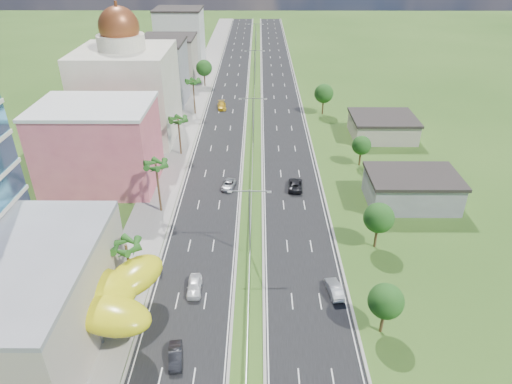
{
  "coord_description": "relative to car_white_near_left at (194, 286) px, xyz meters",
  "views": [
    {
      "loc": [
        1.24,
        -44.41,
        41.87
      ],
      "look_at": [
        0.86,
        16.41,
        7.0
      ],
      "focal_mm": 32.0,
      "sensor_mm": 36.0,
      "label": 1
    }
  ],
  "objects": [
    {
      "name": "median_guardrail",
      "position": [
        7.26,
        70.04,
        -0.21
      ],
      "size": [
        0.1,
        216.06,
        0.76
      ],
      "color": "gray",
      "rests_on": "ground"
    },
    {
      "name": "palm_tree_c",
      "position": [
        -8.24,
        20.05,
        7.67
      ],
      "size": [
        3.6,
        3.6,
        9.6
      ],
      "color": "#47301C",
      "rests_on": "ground"
    },
    {
      "name": "midrise_grey",
      "position": [
        -19.74,
        78.05,
        7.17
      ],
      "size": [
        16.0,
        15.0,
        16.0
      ],
      "primitive_type": "cube",
      "color": "gray",
      "rests_on": "ground"
    },
    {
      "name": "sidewalk_left",
      "position": [
        -9.74,
        88.05,
        -0.77
      ],
      "size": [
        7.0,
        260.0,
        0.12
      ],
      "primitive_type": "cube",
      "color": "gray",
      "rests_on": "ground"
    },
    {
      "name": "domed_building",
      "position": [
        -20.74,
        53.05,
        10.53
      ],
      "size": [
        20.0,
        20.0,
        28.7
      ],
      "color": "beige",
      "rests_on": "ground"
    },
    {
      "name": "car_silver_right",
      "position": [
        18.6,
        -0.41,
        -0.03
      ],
      "size": [
        2.24,
        4.76,
        1.51
      ],
      "primitive_type": "imported",
      "rotation": [
        0.0,
        0.0,
        3.29
      ],
      "color": "#9B9DA2",
      "rests_on": "road_right"
    },
    {
      "name": "car_white_near_left",
      "position": [
        0.0,
        0.0,
        0.0
      ],
      "size": [
        2.04,
        4.68,
        1.57
      ],
      "primitive_type": "imported",
      "rotation": [
        0.0,
        0.0,
        0.04
      ],
      "color": "white",
      "rests_on": "road_left"
    },
    {
      "name": "road_left",
      "position": [
        -0.24,
        88.05,
        -0.81
      ],
      "size": [
        11.0,
        260.0,
        0.04
      ],
      "primitive_type": "cube",
      "color": "black",
      "rests_on": "ground"
    },
    {
      "name": "leafy_tree_rb",
      "position": [
        26.26,
        10.05,
        4.35
      ],
      "size": [
        4.55,
        4.55,
        7.47
      ],
      "color": "#47301C",
      "rests_on": "ground"
    },
    {
      "name": "car_dark_far_right",
      "position": [
        15.4,
        28.08,
        -0.01
      ],
      "size": [
        2.99,
        5.74,
        1.55
      ],
      "primitive_type": "imported",
      "rotation": [
        0.0,
        0.0,
        3.06
      ],
      "color": "black",
      "rests_on": "road_right"
    },
    {
      "name": "streetlight_median_d",
      "position": [
        7.26,
        93.05,
        5.92
      ],
      "size": [
        6.04,
        0.25,
        11.0
      ],
      "color": "gray",
      "rests_on": "ground"
    },
    {
      "name": "car_yellow_far_left",
      "position": [
        -1.49,
        72.21,
        0.01
      ],
      "size": [
        2.78,
        5.66,
        1.58
      ],
      "primitive_type": "imported",
      "rotation": [
        0.0,
        0.0,
        0.11
      ],
      "color": "gold",
      "rests_on": "road_left"
    },
    {
      "name": "pink_shophouse",
      "position": [
        -20.74,
        30.05,
        6.67
      ],
      "size": [
        20.0,
        15.0,
        15.0
      ],
      "primitive_type": "cube",
      "color": "#CB5369",
      "rests_on": "ground"
    },
    {
      "name": "midrise_white",
      "position": [
        -19.74,
        123.05,
        8.17
      ],
      "size": [
        16.0,
        15.0,
        18.0
      ],
      "primitive_type": "cube",
      "color": "silver",
      "rests_on": "ground"
    },
    {
      "name": "shed_far",
      "position": [
        37.26,
        53.05,
        1.37
      ],
      "size": [
        14.0,
        12.0,
        4.4
      ],
      "primitive_type": "cube",
      "color": "#B8AB98",
      "rests_on": "ground"
    },
    {
      "name": "shed_near",
      "position": [
        35.26,
        23.05,
        1.67
      ],
      "size": [
        15.0,
        10.0,
        5.0
      ],
      "primitive_type": "cube",
      "color": "gray",
      "rests_on": "ground"
    },
    {
      "name": "midrise_beige",
      "position": [
        -19.74,
        100.05,
        5.67
      ],
      "size": [
        16.0,
        15.0,
        13.0
      ],
      "primitive_type": "cube",
      "color": "#B8AB98",
      "rests_on": "ground"
    },
    {
      "name": "ground",
      "position": [
        7.26,
        -1.95,
        -0.83
      ],
      "size": [
        500.0,
        500.0,
        0.0
      ],
      "primitive_type": "plane",
      "color": "#2D5119",
      "rests_on": "ground"
    },
    {
      "name": "lime_canopy",
      "position": [
        -12.74,
        -5.95,
        4.17
      ],
      "size": [
        18.0,
        15.0,
        7.4
      ],
      "color": "gold",
      "rests_on": "ground"
    },
    {
      "name": "palm_tree_b",
      "position": [
        -8.24,
        0.05,
        6.24
      ],
      "size": [
        3.6,
        3.6,
        8.1
      ],
      "color": "#47301C",
      "rests_on": "ground"
    },
    {
      "name": "leafy_tree_lfar",
      "position": [
        -8.24,
        93.05,
        4.75
      ],
      "size": [
        4.9,
        4.9,
        8.05
      ],
      "color": "#47301C",
      "rests_on": "ground"
    },
    {
      "name": "streetlight_median_e",
      "position": [
        7.26,
        138.05,
        5.92
      ],
      "size": [
        6.04,
        0.25,
        11.0
      ],
      "color": "gray",
      "rests_on": "ground"
    },
    {
      "name": "car_silver_mid_left",
      "position": [
        2.91,
        28.22,
        -0.15
      ],
      "size": [
        2.85,
        4.89,
        1.28
      ],
      "primitive_type": "imported",
      "rotation": [
        0.0,
        0.0,
        -0.16
      ],
      "color": "#929599",
      "rests_on": "road_left"
    },
    {
      "name": "road_right",
      "position": [
        14.76,
        88.05,
        -0.81
      ],
      "size": [
        11.0,
        260.0,
        0.04
      ],
      "primitive_type": "cube",
      "color": "black",
      "rests_on": "ground"
    },
    {
      "name": "car_dark_left",
      "position": [
        -0.71,
        -11.44,
        -0.09
      ],
      "size": [
        2.04,
        4.37,
        1.39
      ],
      "primitive_type": "imported",
      "rotation": [
        0.0,
        0.0,
        0.14
      ],
      "color": "black",
      "rests_on": "road_left"
    },
    {
      "name": "streetlight_median_c",
      "position": [
        7.26,
        48.05,
        5.92
      ],
      "size": [
        6.04,
        0.25,
        11.0
      ],
      "color": "gray",
      "rests_on": "ground"
    },
    {
      "name": "leafy_tree_ra",
      "position": [
        23.26,
        -6.95,
        3.95
      ],
      "size": [
        4.2,
        4.2,
        6.9
      ],
      "color": "#47301C",
      "rests_on": "ground"
    },
    {
      "name": "leafy_tree_rc",
      "position": [
        29.26,
        38.05,
        3.55
      ],
      "size": [
        3.85,
        3.85,
        6.33
      ],
      "color": "#47301C",
      "rests_on": "ground"
    },
    {
      "name": "palm_tree_d",
      "position": [
        -8.24,
        43.05,
        6.72
      ],
      "size": [
        3.6,
        3.6,
        8.6
      ],
      "color": "#47301C",
      "rests_on": "ground"
    },
    {
      "name": "streetlight_median_b",
      "position": [
        7.26,
        8.05,
        5.92
      ],
      "size": [
        6.04,
        0.25,
        11.0
      ],
      "color": "gray",
      "rests_on": "ground"
    },
    {
      "name": "leafy_tree_rd",
      "position": [
        25.26,
        68.05,
        4.75
      ],
      "size": [
        4.9,
        4.9,
        8.05
      ],
      "color": "#47301C",
      "rests_on": "ground"
    },
    {
      "name": "motorcycle",
      "position": [
        -5.04,
        2.99,
        -0.21
      ],
      "size": [
        0.69,
        1.83,
        1.15
      ],
      "primitive_type": "imported",
      "rotation": [
        0.0,
        0.0,
        0.08
      ],
      "color": "black",
      "rests_on": "road_left"
    },
    {
      "name": "palm_tree_e",
      "position": [
        -8.24,
        68.05,
        7.48
      ],
      "size": [
        3.6,
        3.6,
        9.4
      ],
      "color": "#47301C",
      "rests_on": "ground"
    }
  ]
}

